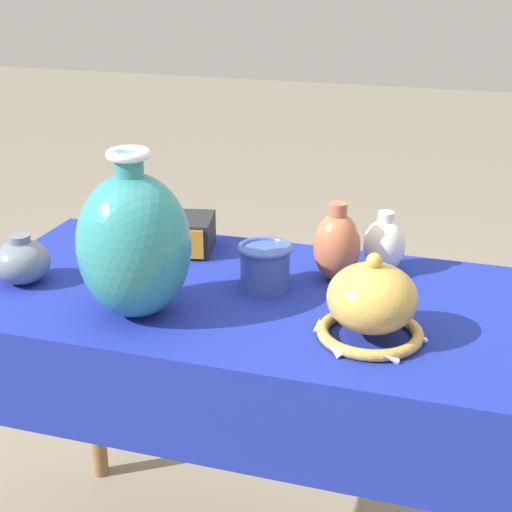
% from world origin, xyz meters
% --- Properties ---
extents(display_table, '(1.15, 0.61, 0.75)m').
position_xyz_m(display_table, '(0.00, -0.01, 0.66)').
color(display_table, olive).
rests_on(display_table, ground_plane).
extents(vase_tall_bulbous, '(0.22, 0.22, 0.33)m').
position_xyz_m(vase_tall_bulbous, '(-0.16, -0.16, 0.89)').
color(vase_tall_bulbous, teal).
rests_on(vase_tall_bulbous, display_table).
extents(vase_dome_bell, '(0.21, 0.20, 0.17)m').
position_xyz_m(vase_dome_bell, '(0.28, -0.12, 0.82)').
color(vase_dome_bell, gold).
rests_on(vase_dome_bell, display_table).
extents(mosaic_tile_box, '(0.19, 0.16, 0.08)m').
position_xyz_m(mosaic_tile_box, '(-0.22, 0.18, 0.79)').
color(mosaic_tile_box, '#232328').
rests_on(mosaic_tile_box, display_table).
extents(jar_round_terracotta, '(0.10, 0.10, 0.17)m').
position_xyz_m(jar_round_terracotta, '(0.17, 0.12, 0.83)').
color(jar_round_terracotta, '#BC6642').
rests_on(jar_round_terracotta, display_table).
extents(jar_round_slate, '(0.12, 0.12, 0.11)m').
position_xyz_m(jar_round_slate, '(-0.46, -0.09, 0.80)').
color(jar_round_slate, slate).
rests_on(jar_round_slate, display_table).
extents(cup_wide_cobalt, '(0.11, 0.11, 0.10)m').
position_xyz_m(cup_wide_cobalt, '(0.04, 0.03, 0.80)').
color(cup_wide_cobalt, '#3851A8').
rests_on(cup_wide_cobalt, display_table).
extents(jar_round_ivory, '(0.09, 0.09, 0.14)m').
position_xyz_m(jar_round_ivory, '(0.26, 0.20, 0.81)').
color(jar_round_ivory, white).
rests_on(jar_round_ivory, display_table).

